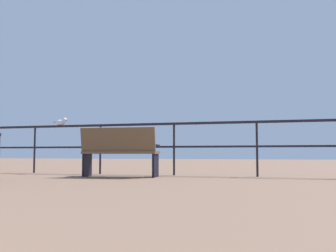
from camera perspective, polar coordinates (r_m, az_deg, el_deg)
pier_railing at (r=8.11m, az=-4.88°, el=-1.73°), size 18.71×0.05×1.10m
bench_near_left at (r=7.31m, az=-7.42°, el=-3.55°), size 1.51×0.71×0.96m
seagull_on_rail at (r=8.96m, az=-15.99°, el=0.61°), size 0.37×0.16×0.17m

